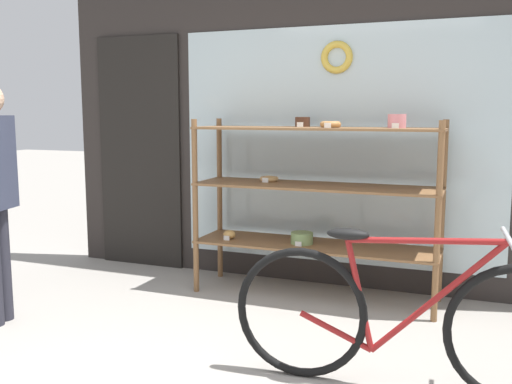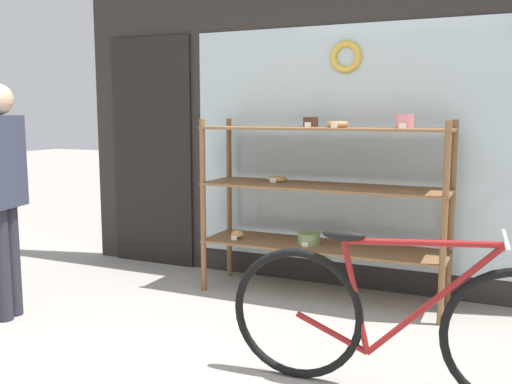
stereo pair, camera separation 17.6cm
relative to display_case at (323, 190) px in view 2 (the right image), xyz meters
name	(u,v)px [view 2 (the right image)]	position (x,y,z in m)	size (l,w,h in m)	color
storefront_facade	(318,67)	(-0.18, 0.38, 0.94)	(4.55, 0.13, 3.69)	#2D2826
display_case	(323,190)	(0.00, 0.00, 0.00)	(1.87, 0.50, 1.41)	brown
bicycle	(399,322)	(0.83, -1.31, -0.46)	(1.79, 0.46, 0.85)	black
pedestrian	(2,183)	(-1.84, -1.32, 0.11)	(0.24, 0.35, 1.61)	#282833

